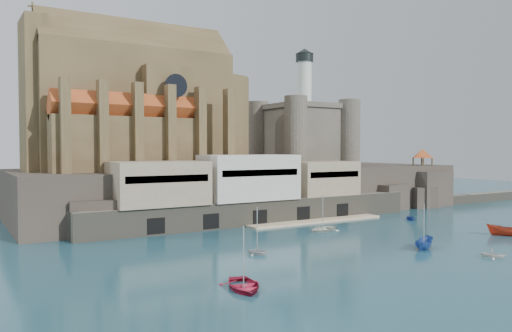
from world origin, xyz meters
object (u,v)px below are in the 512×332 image
at_px(boat_2, 424,249).
at_px(boat_0, 244,289).
at_px(church, 144,110).
at_px(boat_1, 493,258).
at_px(castle_keep, 303,132).
at_px(pavilion, 423,154).

bearing_deg(boat_2, boat_0, 72.45).
bearing_deg(church, boat_0, -99.35).
bearing_deg(boat_0, boat_1, 9.26).
height_order(church, castle_keep, church).
bearing_deg(boat_1, church, 83.25).
xyz_separation_m(church, boat_0, (-9.29, -56.44, -22.13)).
xyz_separation_m(castle_keep, pavilion, (25.92, -15.08, -5.59)).
xyz_separation_m(church, castle_keep, (40.21, -0.78, -3.81)).
relative_size(boat_0, boat_2, 1.25).
distance_m(boat_1, boat_2, 9.07).
bearing_deg(pavilion, church, 166.52).
xyz_separation_m(church, boat_2, (22.54, -52.49, -22.13)).
relative_size(castle_keep, boat_0, 4.58).
xyz_separation_m(pavilion, boat_2, (-43.59, -36.64, -12.73)).
bearing_deg(castle_keep, pavilion, -30.18).
bearing_deg(boat_2, pavilion, -74.57).
distance_m(church, boat_2, 61.26).
relative_size(castle_keep, boat_1, 9.39).
xyz_separation_m(castle_keep, boat_0, (-49.50, -55.66, -18.31)).
relative_size(pavilion, boat_0, 1.00).
height_order(boat_0, boat_1, boat_0).
relative_size(castle_keep, boat_2, 5.73).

